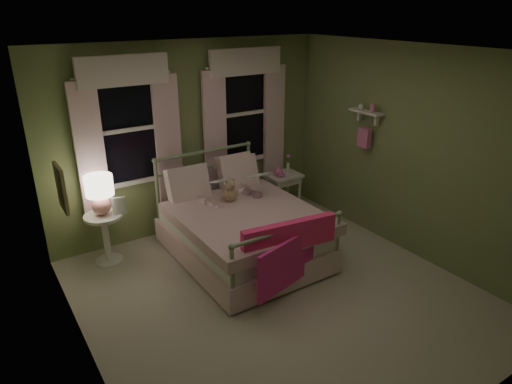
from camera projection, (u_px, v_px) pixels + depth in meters
room_shell at (280, 186)px, 4.61m from camera, size 4.20×4.20×4.20m
bed at (242, 229)px, 5.74m from camera, size 1.58×2.04×1.18m
pink_throw at (291, 246)px, 4.87m from camera, size 1.10×0.35×0.71m
child_left at (204, 184)px, 5.73m from camera, size 0.28×0.21×0.67m
child_right at (242, 177)px, 6.02m from camera, size 0.37×0.32×0.64m
book_left at (213, 186)px, 5.52m from camera, size 0.20×0.12×0.26m
book_right at (252, 180)px, 5.82m from camera, size 0.21×0.13×0.26m
teddy_bear at (230, 192)px, 5.80m from camera, size 0.23×0.19×0.31m
nightstand_left at (105, 232)px, 5.58m from camera, size 0.46×0.46×0.65m
table_lamp at (100, 191)px, 5.38m from camera, size 0.33×0.33×0.49m
book_nightstand at (113, 215)px, 5.48m from camera, size 0.22×0.26×0.02m
nightstand_right at (283, 181)px, 6.85m from camera, size 0.50×0.40×0.64m
pink_toy at (278, 172)px, 6.73m from camera, size 0.14×0.18×0.14m
bud_vase at (288, 163)px, 6.86m from camera, size 0.06×0.06×0.28m
window_left at (128, 125)px, 5.63m from camera, size 1.34×0.13×1.96m
window_right at (245, 109)px, 6.49m from camera, size 1.34×0.13×1.96m
wall_shelf at (365, 125)px, 6.03m from camera, size 0.15×0.50×0.60m
framed_picture at (61, 188)px, 4.01m from camera, size 0.03×0.32×0.42m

